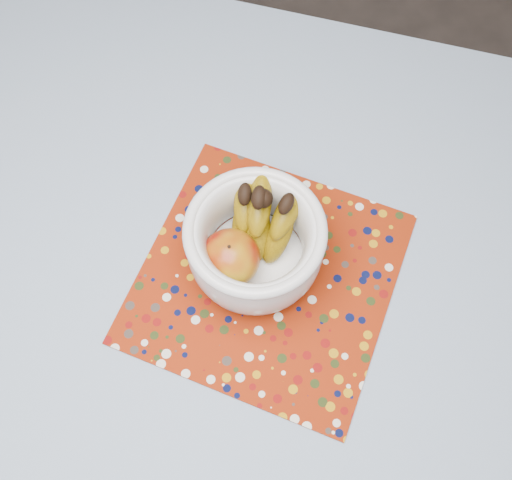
% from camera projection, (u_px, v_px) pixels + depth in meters
% --- Properties ---
extents(table, '(1.20, 1.20, 0.75)m').
position_uv_depth(table, '(192.00, 344.00, 0.98)').
color(table, brown).
rests_on(table, ground).
extents(tablecloth, '(1.32, 1.32, 0.01)m').
position_uv_depth(tablecloth, '(187.00, 331.00, 0.91)').
color(tablecloth, slate).
rests_on(tablecloth, table).
extents(placemat, '(0.42, 0.42, 0.00)m').
position_uv_depth(placemat, '(267.00, 277.00, 0.94)').
color(placemat, maroon).
rests_on(placemat, tablecloth).
extents(fruit_bowl, '(0.21, 0.21, 0.16)m').
position_uv_depth(fruit_bowl, '(256.00, 238.00, 0.88)').
color(fruit_bowl, silver).
rests_on(fruit_bowl, placemat).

